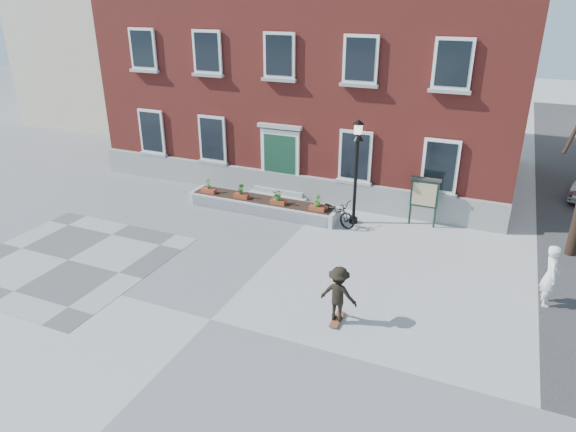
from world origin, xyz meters
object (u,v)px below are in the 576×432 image
at_px(skateboarder, 338,294).
at_px(lamp_post, 357,158).
at_px(bystander, 550,276).
at_px(bicycle, 334,212).
at_px(notice_board, 424,194).

bearing_deg(skateboarder, lamp_post, 103.19).
bearing_deg(bystander, skateboarder, 114.83).
relative_size(bicycle, lamp_post, 0.48).
bearing_deg(skateboarder, notice_board, 82.58).
relative_size(bystander, lamp_post, 0.46).
relative_size(bicycle, skateboarder, 1.18).
distance_m(lamp_post, skateboarder, 6.71).
bearing_deg(bicycle, bystander, -92.53).
relative_size(lamp_post, skateboarder, 2.44).
xyz_separation_m(bicycle, skateboarder, (2.12, -5.89, 0.34)).
bearing_deg(skateboarder, bystander, 31.77).
distance_m(bystander, lamp_post, 7.44).
bearing_deg(bicycle, skateboarder, -141.53).
distance_m(lamp_post, notice_board, 2.83).
height_order(bicycle, lamp_post, lamp_post).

